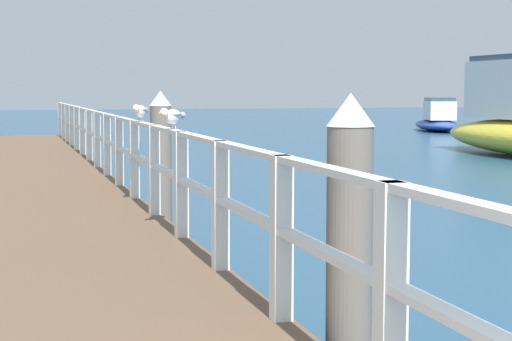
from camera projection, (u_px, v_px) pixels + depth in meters
The scene contains 7 objects.
pier_deck at pixel (21, 191), 14.07m from camera, with size 2.92×26.79×0.44m, color brown.
pier_railing at pixel (107, 137), 14.37m from camera, with size 0.12×25.31×1.02m.
dock_piling_near at pixel (349, 243), 5.29m from camera, with size 0.29×0.29×1.83m.
dock_piling_far at pixel (161, 159), 11.63m from camera, with size 0.29×0.29×1.83m.
seagull_foreground at pixel (172, 116), 8.68m from camera, with size 0.33×0.40×0.21m.
seagull_background at pixel (140, 111), 10.72m from camera, with size 0.26×0.45×0.21m.
boat_3 at pixel (438, 120), 38.81m from camera, with size 3.17×5.30×1.49m.
Camera 1 is at (-0.23, -1.08, 1.86)m, focal length 61.39 mm.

